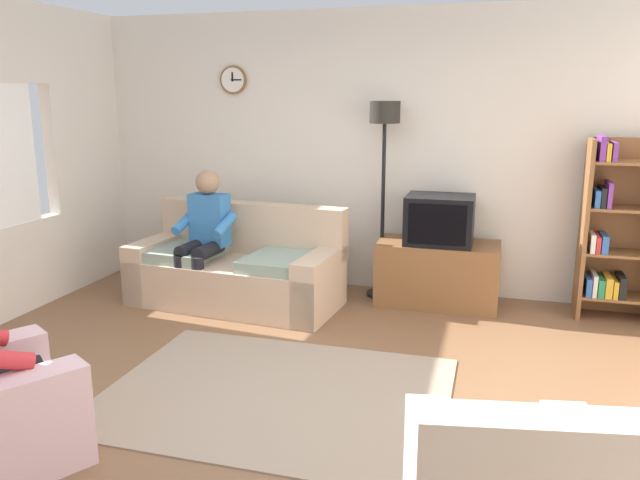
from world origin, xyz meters
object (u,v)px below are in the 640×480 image
(tv_stand, at_px, (437,273))
(tv, at_px, (440,220))
(bookshelf, at_px, (617,231))
(person_on_couch, at_px, (204,231))
(couch, at_px, (238,270))
(floor_lamp, at_px, (384,145))

(tv_stand, bearing_deg, tv, -90.00)
(bookshelf, distance_m, person_on_couch, 3.62)
(couch, relative_size, floor_lamp, 1.07)
(floor_lamp, xyz_separation_m, person_on_couch, (-1.52, -0.69, -0.75))
(couch, relative_size, tv_stand, 1.79)
(tv, bearing_deg, person_on_couch, -164.51)
(tv_stand, height_order, tv, tv)
(tv, height_order, floor_lamp, floor_lamp)
(couch, xyz_separation_m, tv, (1.79, 0.46, 0.49))
(tv_stand, bearing_deg, couch, -164.81)
(tv, height_order, bookshelf, bookshelf)
(couch, bearing_deg, tv_stand, 15.19)
(couch, relative_size, person_on_couch, 1.59)
(floor_lamp, bearing_deg, person_on_couch, -155.39)
(couch, height_order, tv_stand, couch)
(tv, height_order, person_on_couch, person_on_couch)
(bookshelf, bearing_deg, tv_stand, -177.16)
(couch, height_order, bookshelf, bookshelf)
(couch, xyz_separation_m, person_on_couch, (-0.27, -0.11, 0.39))
(tv_stand, distance_m, person_on_couch, 2.18)
(couch, bearing_deg, floor_lamp, 25.15)
(floor_lamp, distance_m, person_on_couch, 1.83)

